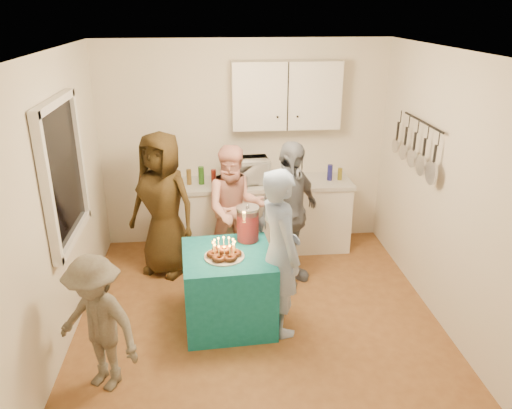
{
  "coord_description": "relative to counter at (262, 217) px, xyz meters",
  "views": [
    {
      "loc": [
        -0.41,
        -4.14,
        2.97
      ],
      "look_at": [
        0.0,
        0.35,
        1.15
      ],
      "focal_mm": 35.0,
      "sensor_mm": 36.0,
      "label": 1
    }
  ],
  "objects": [
    {
      "name": "floor",
      "position": [
        -0.2,
        -1.7,
        -0.43
      ],
      "size": [
        4.0,
        4.0,
        0.0
      ],
      "primitive_type": "plane",
      "color": "brown",
      "rests_on": "ground"
    },
    {
      "name": "ceiling",
      "position": [
        -0.2,
        -1.7,
        2.17
      ],
      "size": [
        4.0,
        4.0,
        0.0
      ],
      "primitive_type": "plane",
      "color": "white",
      "rests_on": "floor"
    },
    {
      "name": "back_wall",
      "position": [
        -0.2,
        0.3,
        0.87
      ],
      "size": [
        3.6,
        3.6,
        0.0
      ],
      "primitive_type": "plane",
      "color": "silver",
      "rests_on": "floor"
    },
    {
      "name": "left_wall",
      "position": [
        -2.0,
        -1.7,
        0.87
      ],
      "size": [
        4.0,
        4.0,
        0.0
      ],
      "primitive_type": "plane",
      "color": "silver",
      "rests_on": "floor"
    },
    {
      "name": "right_wall",
      "position": [
        1.6,
        -1.7,
        0.87
      ],
      "size": [
        4.0,
        4.0,
        0.0
      ],
      "primitive_type": "plane",
      "color": "silver",
      "rests_on": "floor"
    },
    {
      "name": "window_night",
      "position": [
        -1.97,
        -1.4,
        1.12
      ],
      "size": [
        0.04,
        1.0,
        1.2
      ],
      "primitive_type": "cube",
      "color": "black",
      "rests_on": "left_wall"
    },
    {
      "name": "counter",
      "position": [
        0.0,
        0.0,
        0.0
      ],
      "size": [
        2.2,
        0.58,
        0.86
      ],
      "primitive_type": "cube",
      "color": "white",
      "rests_on": "floor"
    },
    {
      "name": "countertop",
      "position": [
        0.0,
        -0.0,
        0.46
      ],
      "size": [
        2.24,
        0.62,
        0.05
      ],
      "primitive_type": "cube",
      "color": "beige",
      "rests_on": "counter"
    },
    {
      "name": "upper_cabinet",
      "position": [
        0.3,
        0.15,
        1.52
      ],
      "size": [
        1.3,
        0.3,
        0.8
      ],
      "primitive_type": "cube",
      "color": "white",
      "rests_on": "back_wall"
    },
    {
      "name": "pot_rack",
      "position": [
        1.52,
        -1.0,
        1.17
      ],
      "size": [
        0.12,
        1.0,
        0.6
      ],
      "primitive_type": "cube",
      "color": "black",
      "rests_on": "right_wall"
    },
    {
      "name": "microwave",
      "position": [
        -0.19,
        0.0,
        0.63
      ],
      "size": [
        0.57,
        0.42,
        0.3
      ],
      "primitive_type": "imported",
      "rotation": [
        0.0,
        0.0,
        0.09
      ],
      "color": "white",
      "rests_on": "countertop"
    },
    {
      "name": "party_table",
      "position": [
        -0.5,
        -1.6,
        -0.05
      ],
      "size": [
        0.9,
        0.9,
        0.76
      ],
      "primitive_type": "cube",
      "rotation": [
        0.0,
        0.0,
        0.06
      ],
      "color": "#13727D",
      "rests_on": "floor"
    },
    {
      "name": "donut_cake",
      "position": [
        -0.53,
        -1.68,
        0.42
      ],
      "size": [
        0.38,
        0.38,
        0.18
      ],
      "primitive_type": null,
      "color": "#381C0C",
      "rests_on": "party_table"
    },
    {
      "name": "punch_jar",
      "position": [
        -0.28,
        -1.33,
        0.5
      ],
      "size": [
        0.22,
        0.22,
        0.34
      ],
      "primitive_type": "cylinder",
      "color": "red",
      "rests_on": "party_table"
    },
    {
      "name": "man_birthday",
      "position": [
        -0.01,
        -1.75,
        0.39
      ],
      "size": [
        0.55,
        0.69,
        1.64
      ],
      "primitive_type": "imported",
      "rotation": [
        0.0,
        0.0,
        1.86
      ],
      "color": "#98B2DE",
      "rests_on": "floor"
    },
    {
      "name": "woman_back_left",
      "position": [
        -1.19,
        -0.49,
        0.42
      ],
      "size": [
        0.98,
        0.87,
        1.69
      ],
      "primitive_type": "imported",
      "rotation": [
        0.0,
        0.0,
        -0.5
      ],
      "color": "brown",
      "rests_on": "floor"
    },
    {
      "name": "woman_back_center",
      "position": [
        -0.36,
        -0.47,
        0.32
      ],
      "size": [
        0.76,
        0.61,
        1.51
      ],
      "primitive_type": "imported",
      "rotation": [
        0.0,
        0.0,
        0.05
      ],
      "color": "#FF8E85",
      "rests_on": "floor"
    },
    {
      "name": "woman_back_right",
      "position": [
        0.2,
        -0.88,
        0.39
      ],
      "size": [
        0.98,
        0.96,
        1.65
      ],
      "primitive_type": "imported",
      "rotation": [
        0.0,
        0.0,
        0.76
      ],
      "color": "black",
      "rests_on": "floor"
    },
    {
      "name": "child_near_left",
      "position": [
        -1.57,
        -2.41,
        0.17
      ],
      "size": [
        0.89,
        0.78,
        1.2
      ],
      "primitive_type": "imported",
      "rotation": [
        0.0,
        0.0,
        -0.54
      ],
      "color": "#544D43",
      "rests_on": "floor"
    }
  ]
}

